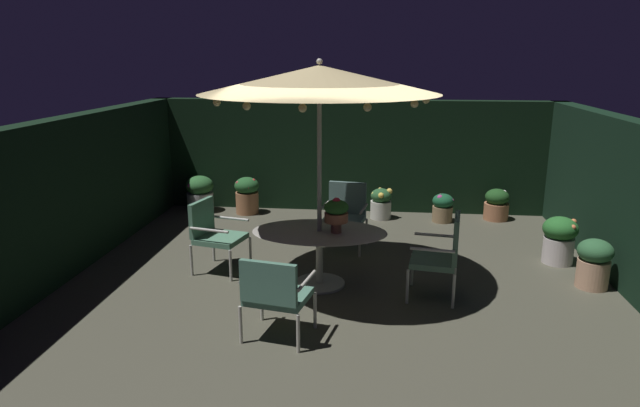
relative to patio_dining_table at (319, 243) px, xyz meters
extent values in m
cube|color=#474638|center=(0.23, -0.01, -0.57)|extent=(7.52, 7.70, 0.02)
cube|color=black|center=(0.23, 3.68, 0.47)|extent=(7.52, 0.30, 2.05)
cube|color=black|center=(-3.38, -0.01, 0.47)|extent=(0.30, 7.70, 2.05)
cylinder|color=#B3B3A6|center=(0.00, 0.00, -0.54)|extent=(0.64, 0.64, 0.03)
cylinder|color=#B3B3A6|center=(0.00, 0.00, -0.22)|extent=(0.09, 0.09, 0.69)
ellipsoid|color=#B0ABA1|center=(0.00, 0.00, 0.14)|extent=(1.69, 1.11, 0.03)
cylinder|color=#B8B4A7|center=(0.00, 0.00, 0.69)|extent=(0.06, 0.06, 2.50)
cone|color=tan|center=(0.00, 0.00, 1.99)|extent=(2.82, 2.82, 0.32)
sphere|color=#B8B4A7|center=(0.00, 0.00, 2.19)|extent=(0.07, 0.07, 0.07)
sphere|color=#F9DB8C|center=(1.22, -0.06, 1.77)|extent=(0.08, 0.08, 0.08)
sphere|color=#F9DB8C|center=(1.04, 0.64, 1.77)|extent=(0.08, 0.08, 0.08)
sphere|color=#F9DB8C|center=(0.61, 1.06, 1.77)|extent=(0.08, 0.08, 0.08)
sphere|color=#F9DB8C|center=(-0.05, 1.22, 1.77)|extent=(0.08, 0.08, 0.08)
sphere|color=#F9DB8C|center=(-0.63, 1.05, 1.77)|extent=(0.08, 0.08, 0.08)
sphere|color=#F9DB8C|center=(-1.08, 0.58, 1.77)|extent=(0.08, 0.08, 0.08)
sphere|color=#F9DB8C|center=(-1.22, -0.06, 1.77)|extent=(0.08, 0.08, 0.08)
sphere|color=#F9DB8C|center=(-1.04, -0.65, 1.77)|extent=(0.08, 0.08, 0.08)
sphere|color=#F9DB8C|center=(-0.61, -1.06, 1.77)|extent=(0.08, 0.08, 0.08)
sphere|color=#F9DB8C|center=(-0.03, -1.22, 1.77)|extent=(0.08, 0.08, 0.08)
sphere|color=#F9DB8C|center=(0.59, -1.08, 1.77)|extent=(0.08, 0.08, 0.08)
sphere|color=#F9DB8C|center=(1.06, -0.61, 1.77)|extent=(0.08, 0.08, 0.08)
cylinder|color=#A8634C|center=(0.21, -0.05, 0.23)|extent=(0.13, 0.13, 0.14)
cylinder|color=#A95E42|center=(0.21, -0.05, 0.35)|extent=(0.29, 0.29, 0.11)
ellipsoid|color=#295F24|center=(0.21, -0.05, 0.48)|extent=(0.30, 0.30, 0.18)
sphere|color=red|center=(0.21, -0.05, 0.54)|extent=(0.11, 0.11, 0.11)
cylinder|color=#B5B7AD|center=(1.08, -0.45, -0.35)|extent=(0.04, 0.04, 0.42)
cylinder|color=#B5B7AD|center=(1.16, 0.11, -0.35)|extent=(0.04, 0.04, 0.42)
cylinder|color=#B5B7AD|center=(1.60, -0.52, -0.35)|extent=(0.04, 0.04, 0.42)
cylinder|color=#B5B7AD|center=(1.68, 0.03, -0.35)|extent=(0.04, 0.04, 0.42)
cube|color=#50775C|center=(1.38, -0.21, -0.10)|extent=(0.59, 0.62, 0.07)
cube|color=#50775C|center=(1.63, -0.25, 0.20)|extent=(0.14, 0.54, 0.54)
cylinder|color=#B5B7AD|center=(1.34, -0.48, 0.13)|extent=(0.50, 0.11, 0.04)
cylinder|color=#B5B7AD|center=(1.42, 0.07, 0.13)|extent=(0.50, 0.11, 0.04)
cylinder|color=#B5AEA7|center=(0.47, 1.07, -0.35)|extent=(0.04, 0.04, 0.42)
cylinder|color=#B5AEA7|center=(-0.13, 1.16, -0.35)|extent=(0.04, 0.04, 0.42)
cylinder|color=#B5AEA7|center=(0.55, 1.60, -0.35)|extent=(0.04, 0.04, 0.42)
cylinder|color=#B5AEA7|center=(-0.04, 1.70, -0.35)|extent=(0.04, 0.04, 0.42)
cube|color=slate|center=(0.21, 1.38, -0.11)|extent=(0.66, 0.61, 0.07)
cube|color=slate|center=(0.25, 1.64, 0.17)|extent=(0.57, 0.15, 0.49)
cylinder|color=#B5AEA7|center=(0.51, 1.34, 0.09)|extent=(0.11, 0.52, 0.04)
cylinder|color=#B5AEA7|center=(-0.08, 1.43, 0.09)|extent=(0.11, 0.52, 0.04)
cylinder|color=#B2B2A9|center=(-1.01, 0.53, -0.35)|extent=(0.04, 0.04, 0.42)
cylinder|color=#B2B2A9|center=(-1.15, -0.02, -0.35)|extent=(0.04, 0.04, 0.42)
cylinder|color=#B2B2A9|center=(-1.57, 0.67, -0.35)|extent=(0.04, 0.04, 0.42)
cylinder|color=#B2B2A9|center=(-1.71, 0.11, -0.35)|extent=(0.04, 0.04, 0.42)
cube|color=#4D7E62|center=(-1.36, 0.32, -0.10)|extent=(0.68, 0.67, 0.07)
cube|color=#4D7E62|center=(-1.63, 0.39, 0.17)|extent=(0.18, 0.54, 0.47)
cylinder|color=#B2B2A9|center=(-1.29, 0.60, 0.10)|extent=(0.54, 0.16, 0.04)
cylinder|color=#B2B2A9|center=(-1.43, 0.05, 0.10)|extent=(0.54, 0.16, 0.04)
cylinder|color=#B6B2A6|center=(-0.52, -1.05, -0.36)|extent=(0.04, 0.04, 0.40)
cylinder|color=#B6B2A6|center=(0.08, -1.17, -0.36)|extent=(0.04, 0.04, 0.40)
cylinder|color=#B6B2A6|center=(-0.62, -1.57, -0.36)|extent=(0.04, 0.04, 0.40)
cylinder|color=#B6B2A6|center=(-0.02, -1.69, -0.36)|extent=(0.04, 0.04, 0.40)
cube|color=#497662|center=(-0.27, -1.37, -0.12)|extent=(0.69, 0.63, 0.07)
cube|color=#497662|center=(-0.32, -1.62, 0.13)|extent=(0.58, 0.17, 0.43)
cylinder|color=#B6B2A6|center=(-0.57, -1.31, 0.09)|extent=(0.14, 0.51, 0.04)
cylinder|color=#B6B2A6|center=(0.03, -1.43, 0.09)|extent=(0.14, 0.51, 0.04)
cylinder|color=silver|center=(-2.59, 3.20, -0.38)|extent=(0.48, 0.48, 0.36)
ellipsoid|color=#2A5E2D|center=(-2.59, 3.20, -0.06)|extent=(0.51, 0.51, 0.35)
sphere|color=#AC3A85|center=(-2.45, 3.16, -0.04)|extent=(0.09, 0.09, 0.09)
sphere|color=#A83870|center=(-2.53, 3.30, -0.02)|extent=(0.07, 0.07, 0.07)
sphere|color=#A83285|center=(-2.70, 3.35, -0.05)|extent=(0.07, 0.07, 0.07)
sphere|color=#AF4170|center=(-2.73, 3.22, 0.01)|extent=(0.08, 0.08, 0.08)
sphere|color=#A93C86|center=(-2.71, 3.02, -0.03)|extent=(0.09, 0.09, 0.09)
sphere|color=#A93A82|center=(-2.53, 3.10, 0.03)|extent=(0.06, 0.06, 0.06)
cylinder|color=beige|center=(3.24, 1.13, -0.37)|extent=(0.41, 0.41, 0.37)
ellipsoid|color=#276529|center=(3.24, 1.13, -0.06)|extent=(0.47, 0.47, 0.33)
sphere|color=#DD7542|center=(3.40, 1.12, 0.04)|extent=(0.08, 0.08, 0.08)
sphere|color=orange|center=(3.33, 1.25, 0.00)|extent=(0.09, 0.09, 0.09)
sphere|color=#E97243|center=(3.13, 1.24, -0.05)|extent=(0.06, 0.06, 0.06)
sphere|color=orange|center=(3.13, 1.12, -0.01)|extent=(0.08, 0.08, 0.08)
sphere|color=orange|center=(3.17, 1.00, -0.04)|extent=(0.09, 0.09, 0.09)
sphere|color=#DC7345|center=(3.35, 0.97, 0.01)|extent=(0.08, 0.08, 0.08)
cylinder|color=#A86A47|center=(2.80, 3.24, -0.41)|extent=(0.43, 0.43, 0.29)
ellipsoid|color=#1D461C|center=(2.80, 3.24, -0.15)|extent=(0.41, 0.41, 0.29)
sphere|color=silver|center=(2.92, 3.24, -0.05)|extent=(0.07, 0.07, 0.07)
sphere|color=beige|center=(2.81, 3.34, -0.09)|extent=(0.06, 0.06, 0.06)
sphere|color=silver|center=(2.68, 3.33, -0.14)|extent=(0.10, 0.10, 0.10)
sphere|color=silver|center=(2.71, 3.14, -0.11)|extent=(0.08, 0.08, 0.08)
sphere|color=silver|center=(2.85, 3.16, -0.12)|extent=(0.07, 0.07, 0.07)
cylinder|color=#A16944|center=(-1.69, 3.16, -0.36)|extent=(0.42, 0.42, 0.40)
ellipsoid|color=#235628|center=(-1.69, 3.16, -0.04)|extent=(0.45, 0.45, 0.31)
sphere|color=red|center=(-1.55, 3.15, 0.07)|extent=(0.06, 0.06, 0.06)
sphere|color=red|center=(-1.67, 3.34, 0.00)|extent=(0.09, 0.09, 0.09)
sphere|color=red|center=(-1.80, 3.24, 0.00)|extent=(0.10, 0.10, 0.10)
sphere|color=#C2283E|center=(-1.83, 3.07, 0.03)|extent=(0.07, 0.07, 0.07)
sphere|color=#D0313F|center=(-1.62, 2.99, -0.04)|extent=(0.08, 0.08, 0.08)
cylinder|color=beige|center=(0.76, 3.08, -0.40)|extent=(0.37, 0.37, 0.32)
ellipsoid|color=#28552C|center=(0.76, 3.08, -0.14)|extent=(0.37, 0.37, 0.26)
sphere|color=#F7CD54|center=(0.91, 3.07, -0.05)|extent=(0.10, 0.10, 0.10)
sphere|color=#F7C459|center=(0.74, 3.21, -0.07)|extent=(0.08, 0.08, 0.08)
sphere|color=#E5D054|center=(0.63, 3.04, -0.10)|extent=(0.07, 0.07, 0.07)
sphere|color=#F7CA4C|center=(0.76, 2.93, -0.10)|extent=(0.11, 0.11, 0.11)
cylinder|color=#8B704E|center=(1.84, 3.00, -0.42)|extent=(0.35, 0.35, 0.27)
ellipsoid|color=#18502F|center=(1.84, 3.00, -0.19)|extent=(0.36, 0.36, 0.25)
sphere|color=#AC4185|center=(1.99, 2.98, -0.17)|extent=(0.07, 0.07, 0.07)
sphere|color=#A73F80|center=(1.80, 3.08, -0.12)|extent=(0.09, 0.09, 0.09)
sphere|color=#B43A84|center=(1.78, 2.93, -0.11)|extent=(0.10, 0.10, 0.10)
cylinder|color=tan|center=(3.40, 0.28, -0.38)|extent=(0.39, 0.39, 0.36)
ellipsoid|color=#2D5C35|center=(3.40, 0.28, -0.08)|extent=(0.43, 0.43, 0.30)
sphere|color=#DBCB4B|center=(3.51, 0.27, -0.06)|extent=(0.07, 0.07, 0.07)
sphere|color=yellow|center=(3.37, 0.41, -0.04)|extent=(0.08, 0.08, 0.08)
sphere|color=yellow|center=(3.25, 0.29, -0.04)|extent=(0.08, 0.08, 0.08)
sphere|color=#F6D853|center=(3.36, 0.14, -0.07)|extent=(0.09, 0.09, 0.09)
camera|label=1|loc=(0.71, -6.52, 2.25)|focal=31.18mm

